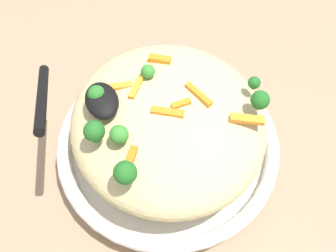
# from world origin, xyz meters

# --- Properties ---
(ground_plane) EXTENTS (2.40, 2.40, 0.00)m
(ground_plane) POSITION_xyz_m (0.00, 0.00, 0.00)
(ground_plane) COLOR #9E7F60
(serving_bowl) EXTENTS (0.31, 0.31, 0.04)m
(serving_bowl) POSITION_xyz_m (0.00, 0.00, 0.02)
(serving_bowl) COLOR white
(serving_bowl) RESTS_ON ground_plane
(pasta_mound) EXTENTS (0.27, 0.26, 0.09)m
(pasta_mound) POSITION_xyz_m (0.00, 0.00, 0.08)
(pasta_mound) COLOR #DBC689
(pasta_mound) RESTS_ON serving_bowl
(carrot_piece_0) EXTENTS (0.02, 0.03, 0.01)m
(carrot_piece_0) POSITION_xyz_m (-0.07, 0.01, 0.13)
(carrot_piece_0) COLOR orange
(carrot_piece_0) RESTS_ON pasta_mound
(carrot_piece_1) EXTENTS (0.03, 0.03, 0.01)m
(carrot_piece_1) POSITION_xyz_m (-0.04, -0.03, 0.13)
(carrot_piece_1) COLOR orange
(carrot_piece_1) RESTS_ON pasta_mound
(carrot_piece_2) EXTENTS (0.03, 0.04, 0.01)m
(carrot_piece_2) POSITION_xyz_m (0.05, 0.08, 0.13)
(carrot_piece_2) COLOR orange
(carrot_piece_2) RESTS_ON pasta_mound
(carrot_piece_3) EXTENTS (0.01, 0.02, 0.01)m
(carrot_piece_3) POSITION_xyz_m (0.01, 0.01, 0.13)
(carrot_piece_3) COLOR orange
(carrot_piece_3) RESTS_ON pasta_mound
(carrot_piece_4) EXTENTS (0.04, 0.02, 0.01)m
(carrot_piece_4) POSITION_xyz_m (0.00, 0.04, 0.13)
(carrot_piece_4) COLOR orange
(carrot_piece_4) RESTS_ON pasta_mound
(carrot_piece_5) EXTENTS (0.03, 0.04, 0.01)m
(carrot_piece_5) POSITION_xyz_m (0.01, -0.01, 0.13)
(carrot_piece_5) COLOR orange
(carrot_piece_5) RESTS_ON pasta_mound
(carrot_piece_6) EXTENTS (0.03, 0.02, 0.01)m
(carrot_piece_6) POSITION_xyz_m (0.05, -0.06, 0.13)
(carrot_piece_6) COLOR orange
(carrot_piece_6) RESTS_ON pasta_mound
(carrot_piece_7) EXTENTS (0.01, 0.03, 0.01)m
(carrot_piece_7) POSITION_xyz_m (-0.05, -0.05, 0.13)
(carrot_piece_7) COLOR orange
(carrot_piece_7) RESTS_ON pasta_mound
(broccoli_floret_0) EXTENTS (0.02, 0.02, 0.03)m
(broccoli_floret_0) POSITION_xyz_m (-0.04, -0.08, 0.14)
(broccoli_floret_0) COLOR #296820
(broccoli_floret_0) RESTS_ON pasta_mound
(broccoli_floret_1) EXTENTS (0.02, 0.02, 0.02)m
(broccoli_floret_1) POSITION_xyz_m (0.01, 0.11, 0.13)
(broccoli_floret_1) COLOR #205B1C
(broccoli_floret_1) RESTS_ON pasta_mound
(broccoli_floret_2) EXTENTS (0.03, 0.03, 0.03)m
(broccoli_floret_2) POSITION_xyz_m (0.02, -0.09, 0.14)
(broccoli_floret_2) COLOR #205B1C
(broccoli_floret_2) RESTS_ON pasta_mound
(broccoli_floret_3) EXTENTS (0.02, 0.02, 0.02)m
(broccoli_floret_3) POSITION_xyz_m (-0.05, -0.01, 0.14)
(broccoli_floret_3) COLOR #377928
(broccoli_floret_3) RESTS_ON pasta_mound
(broccoli_floret_4) EXTENTS (0.03, 0.03, 0.03)m
(broccoli_floret_4) POSITION_xyz_m (0.08, -0.08, 0.14)
(broccoli_floret_4) COLOR #205B1C
(broccoli_floret_4) RESTS_ON pasta_mound
(broccoli_floret_5) EXTENTS (0.02, 0.02, 0.03)m
(broccoli_floret_5) POSITION_xyz_m (0.03, -0.07, 0.14)
(broccoli_floret_5) COLOR #377928
(broccoli_floret_5) RESTS_ON pasta_mound
(broccoli_floret_6) EXTENTS (0.02, 0.02, 0.03)m
(broccoli_floret_6) POSITION_xyz_m (0.04, 0.10, 0.14)
(broccoli_floret_6) COLOR #205B1C
(broccoli_floret_6) RESTS_ON pasta_mound
(serving_spoon) EXTENTS (0.13, 0.10, 0.07)m
(serving_spoon) POSITION_xyz_m (-0.03, -0.10, 0.14)
(serving_spoon) COLOR black
(serving_spoon) RESTS_ON pasta_mound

